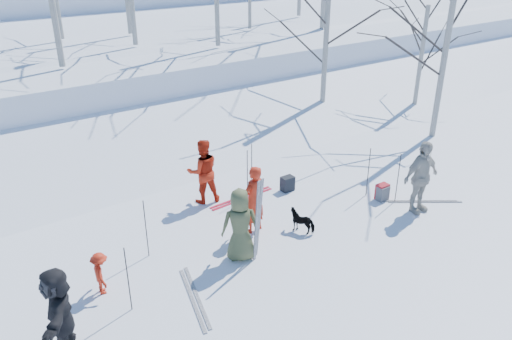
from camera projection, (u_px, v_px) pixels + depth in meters
ground at (295, 247)px, 10.92m from camera, size 120.00×120.00×0.00m
snow_ramp at (158, 143)px, 16.05m from camera, size 70.00×9.49×4.12m
snow_plateau at (65, 59)px, 23.10m from camera, size 70.00×18.00×2.20m
skier_olive_center at (240, 225)px, 10.24m from camera, size 0.93×0.79×1.61m
skier_red_north at (254, 199)px, 11.22m from camera, size 0.65×0.49×1.62m
skier_redor_behind at (203, 171)px, 12.49m from camera, size 0.96×0.83×1.68m
skier_red_seated at (101, 273)px, 9.38m from camera, size 0.39×0.60×0.87m
skier_cream_east at (421, 177)px, 12.00m from camera, size 1.10×0.51×1.84m
skier_grey_west at (59, 311)px, 7.90m from camera, size 0.86×1.54×1.58m
dog at (303, 220)px, 11.44m from camera, size 0.57×0.69×0.53m
upright_ski_left at (257, 222)px, 10.07m from camera, size 0.10×0.16×1.90m
upright_ski_right at (259, 218)px, 10.19m from camera, size 0.10×0.23×1.89m
ski_pair_a at (195, 298)px, 9.39m from camera, size 1.13×2.00×0.02m
ski_pair_c at (423, 201)px, 12.79m from camera, size 1.98×2.09×0.02m
ski_pair_d at (242, 198)px, 12.96m from camera, size 0.42×1.92×0.02m
ski_pole_a at (247, 175)px, 12.71m from camera, size 0.02×0.02×1.34m
ski_pole_b at (128, 280)px, 8.83m from camera, size 0.02×0.02×1.34m
ski_pole_c at (398, 178)px, 12.52m from camera, size 0.02×0.02×1.34m
ski_pole_d at (146, 229)px, 10.35m from camera, size 0.02×0.02×1.34m
ski_pole_e at (252, 168)px, 13.09m from camera, size 0.02×0.02×1.34m
ski_pole_f at (368, 172)px, 12.83m from camera, size 0.02×0.02×1.34m
backpack_red at (382, 192)px, 12.85m from camera, size 0.32×0.22×0.42m
backpack_grey at (383, 193)px, 12.81m from camera, size 0.30×0.20×0.38m
backpack_dark at (287, 184)px, 13.29m from camera, size 0.34×0.24×0.40m
birch_edge_b at (446, 48)px, 15.75m from camera, size 4.76×4.76×5.94m
birch_edge_c at (421, 59)px, 18.82m from camera, size 3.35×3.35×3.93m
birch_edge_e at (326, 40)px, 17.55m from camera, size 4.61×4.61×5.73m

